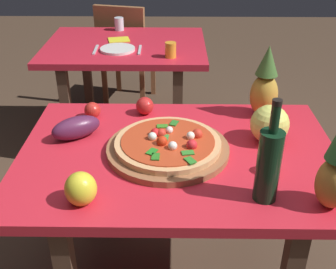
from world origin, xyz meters
TOP-DOWN VIEW (x-y plane):
  - display_table at (0.00, 0.00)m, footprint 1.22×0.85m
  - background_table at (-0.34, 1.35)m, footprint 1.06×0.80m
  - dining_chair at (-0.42, 1.97)m, footprint 0.48×0.48m
  - pizza_board at (-0.04, -0.00)m, footprint 0.47×0.47m
  - pizza at (-0.04, -0.00)m, footprint 0.40×0.40m
  - wine_bottle at (0.28, -0.28)m, footprint 0.08×0.08m
  - pineapple_left at (0.37, 0.32)m, footprint 0.12×0.12m
  - melon at (0.36, 0.09)m, footprint 0.15×0.15m
  - bell_pepper at (-0.31, -0.31)m, footprint 0.10×0.10m
  - eggplant at (-0.41, 0.10)m, footprint 0.22×0.18m
  - tomato_by_bottle at (-0.15, 0.32)m, footprint 0.08×0.08m
  - tomato_at_corner at (-0.37, 0.28)m, footprint 0.07×0.07m
  - tomato_near_board at (0.32, -0.13)m, footprint 0.06×0.06m
  - drinking_glass_juice at (-0.04, 1.08)m, footprint 0.07×0.07m
  - drinking_glass_water at (-0.42, 1.67)m, footprint 0.07×0.07m
  - dinner_plate at (-0.38, 1.21)m, footprint 0.22×0.22m
  - fork_utensil at (-0.52, 1.21)m, footprint 0.02×0.18m
  - knife_utensil at (-0.24, 1.21)m, footprint 0.02×0.18m
  - napkin_folded at (-0.39, 1.43)m, footprint 0.16×0.15m

SIDE VIEW (x-z plane):
  - dining_chair at x=-0.42m, z-range 0.06..0.91m
  - background_table at x=-0.34m, z-range 0.26..0.98m
  - display_table at x=0.00m, z-range 0.27..1.00m
  - napkin_folded at x=-0.39m, z-range 0.72..0.73m
  - fork_utensil at x=-0.52m, z-range 0.72..0.73m
  - knife_utensil at x=-0.24m, z-range 0.72..0.73m
  - dinner_plate at x=-0.38m, z-range 0.72..0.74m
  - pizza_board at x=-0.04m, z-range 0.72..0.75m
  - tomato_near_board at x=0.32m, z-range 0.72..0.78m
  - tomato_at_corner at x=-0.37m, z-range 0.72..0.79m
  - tomato_by_bottle at x=-0.15m, z-range 0.72..0.80m
  - pizza at x=-0.04m, z-range 0.73..0.79m
  - eggplant at x=-0.41m, z-range 0.72..0.81m
  - drinking_glass_water at x=-0.42m, z-range 0.72..0.81m
  - drinking_glass_juice at x=-0.04m, z-range 0.72..0.81m
  - bell_pepper at x=-0.31m, z-range 0.72..0.83m
  - melon at x=0.36m, z-range 0.72..0.87m
  - wine_bottle at x=0.28m, z-range 0.68..1.03m
  - pineapple_left at x=0.37m, z-range 0.71..1.02m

